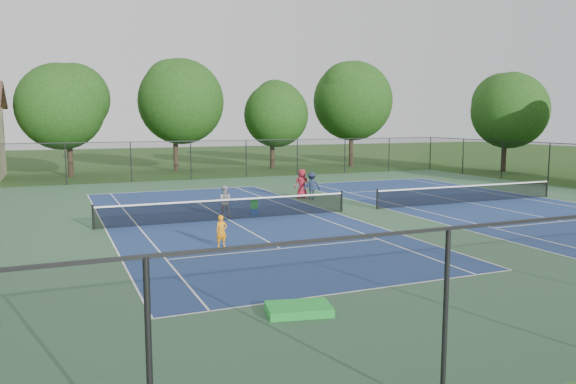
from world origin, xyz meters
name	(u,v)px	position (x,y,z in m)	size (l,w,h in m)	color
ground	(360,210)	(0.00, 0.00, 0.00)	(140.00, 140.00, 0.00)	#234716
court_pad	(360,210)	(0.00, 0.00, 0.00)	(36.00, 36.00, 0.01)	#305538
tennis_court_left	(229,218)	(-7.00, 0.00, 0.10)	(12.00, 23.83, 1.07)	navy
tennis_court_right	(468,201)	(7.00, 0.00, 0.10)	(12.00, 23.83, 1.07)	navy
perimeter_fence	(360,179)	(0.00, 0.00, 1.60)	(36.08, 36.08, 3.02)	black
tree_back_a	(67,102)	(-13.00, 24.00, 6.04)	(6.80, 6.80, 9.15)	#2D2116
tree_back_b	(174,97)	(-4.00, 26.00, 6.60)	(7.60, 7.60, 10.03)	#2D2116
tree_back_c	(272,111)	(5.00, 25.00, 5.48)	(6.00, 6.00, 8.40)	#2D2116
tree_back_d	(352,97)	(13.00, 24.00, 6.82)	(7.80, 7.80, 10.37)	#2D2116
tree_side_e	(506,106)	(23.00, 14.00, 5.81)	(6.60, 6.60, 8.87)	#2D2116
child_player	(222,231)	(-8.88, -5.28, 0.59)	(0.43, 0.28, 1.18)	orange
instructor	(224,201)	(-6.96, 0.80, 0.76)	(0.74, 0.58, 1.53)	#99999C
bystander_b	(312,186)	(-0.53, 4.63, 0.80)	(1.04, 0.60, 1.61)	#192338
bystander_c	(302,184)	(-0.87, 5.25, 0.87)	(0.85, 0.55, 1.74)	maroon
ball_crate	(254,212)	(-5.43, 0.85, 0.16)	(0.36, 0.32, 0.32)	#164598
ball_hopper	(254,204)	(-5.43, 0.85, 0.54)	(0.34, 0.28, 0.44)	green
green_tarp	(299,309)	(-9.18, -12.86, 0.11)	(1.53, 0.97, 0.21)	green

